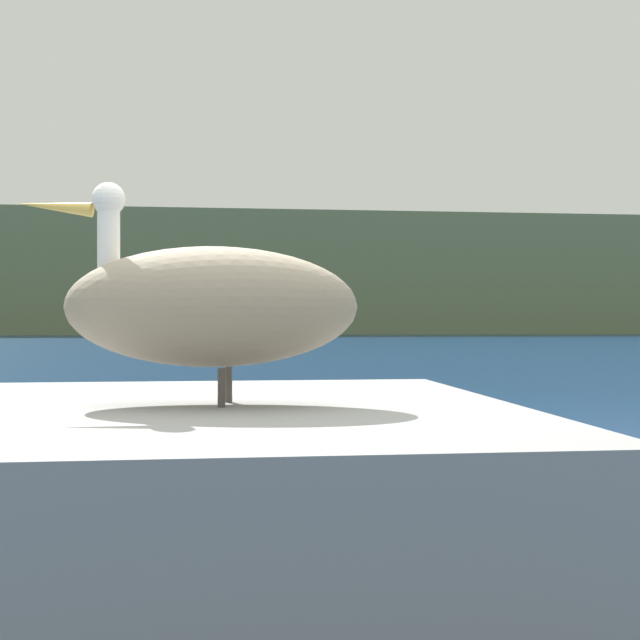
# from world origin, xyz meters

# --- Properties ---
(ground_plane) EXTENTS (260.00, 260.00, 0.00)m
(ground_plane) POSITION_xyz_m (0.00, 0.00, 0.00)
(ground_plane) COLOR navy
(hillside_backdrop) EXTENTS (140.00, 13.77, 9.32)m
(hillside_backdrop) POSITION_xyz_m (0.00, 66.65, 4.66)
(hillside_backdrop) COLOR #6B7A51
(hillside_backdrop) RESTS_ON ground
(pier_dock) EXTENTS (2.44, 2.69, 0.79)m
(pier_dock) POSITION_xyz_m (-0.09, -0.22, 0.39)
(pier_dock) COLOR gray
(pier_dock) RESTS_ON ground
(pelican) EXTENTS (1.41, 0.76, 0.89)m
(pelican) POSITION_xyz_m (-0.10, -0.22, 1.18)
(pelican) COLOR gray
(pelican) RESTS_ON pier_dock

